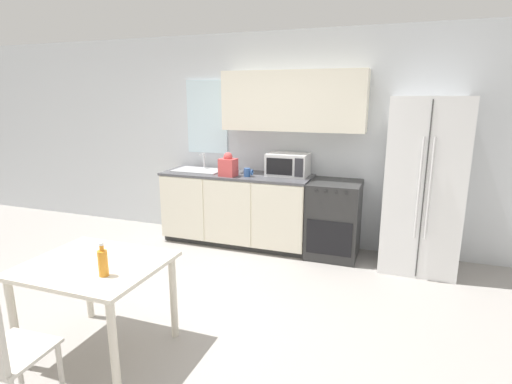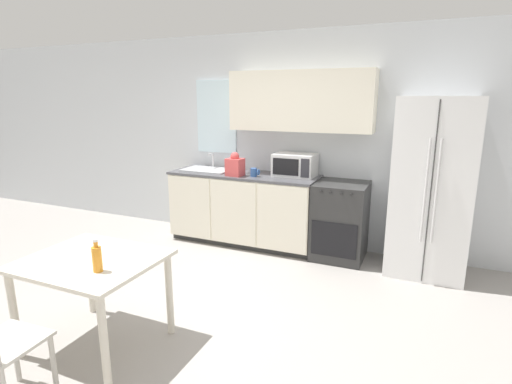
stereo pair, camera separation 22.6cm
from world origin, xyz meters
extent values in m
plane|color=gray|center=(0.00, 0.00, 0.00)|extent=(12.00, 12.00, 0.00)
cube|color=silver|center=(0.00, 2.18, 1.35)|extent=(12.00, 0.06, 2.70)
cube|color=silver|center=(-0.91, 2.14, 1.64)|extent=(0.59, 0.04, 0.97)
cube|color=silver|center=(0.33, 1.99, 1.85)|extent=(1.76, 0.32, 0.72)
cube|color=#333333|center=(-0.37, 1.87, 0.04)|extent=(1.92, 0.56, 0.08)
cube|color=silver|center=(-0.37, 1.84, 0.49)|extent=(1.92, 0.62, 0.83)
cube|color=silver|center=(-1.01, 1.52, 0.49)|extent=(0.62, 0.01, 0.81)
cube|color=silver|center=(-0.37, 1.52, 0.49)|extent=(0.62, 0.01, 0.81)
cube|color=silver|center=(0.28, 1.52, 0.49)|extent=(0.62, 0.01, 0.81)
cube|color=#4C4C51|center=(-0.37, 1.84, 0.92)|extent=(1.95, 0.65, 0.03)
cube|color=#2D2D2D|center=(0.91, 1.84, 0.46)|extent=(0.60, 0.62, 0.92)
cube|color=black|center=(0.91, 1.53, 0.32)|extent=(0.52, 0.01, 0.40)
cylinder|color=#262626|center=(0.74, 1.52, 0.87)|extent=(0.03, 0.02, 0.03)
cylinder|color=#262626|center=(0.85, 1.52, 0.87)|extent=(0.03, 0.02, 0.03)
cylinder|color=#262626|center=(0.97, 1.52, 0.87)|extent=(0.03, 0.02, 0.03)
cylinder|color=#262626|center=(1.08, 1.52, 0.87)|extent=(0.03, 0.02, 0.03)
cube|color=white|center=(1.86, 1.81, 0.96)|extent=(0.80, 0.68, 1.91)
cube|color=#3F3F3F|center=(1.86, 1.47, 0.96)|extent=(0.01, 0.01, 1.85)
cylinder|color=silver|center=(1.81, 1.44, 1.00)|extent=(0.02, 0.02, 1.05)
cylinder|color=silver|center=(1.91, 1.44, 1.00)|extent=(0.02, 0.02, 1.05)
cube|color=#B7BABC|center=(-0.91, 1.84, 0.95)|extent=(0.64, 0.42, 0.02)
cylinder|color=silver|center=(-0.91, 2.01, 1.06)|extent=(0.02, 0.02, 0.20)
cylinder|color=silver|center=(-0.91, 1.94, 1.15)|extent=(0.02, 0.14, 0.02)
cube|color=silver|center=(0.29, 1.94, 1.08)|extent=(0.51, 0.36, 0.28)
cube|color=black|center=(0.23, 1.76, 1.08)|extent=(0.33, 0.01, 0.20)
cube|color=#2D2D33|center=(0.48, 1.76, 1.08)|extent=(0.10, 0.01, 0.22)
cylinder|color=#335999|center=(-0.17, 1.71, 0.99)|extent=(0.08, 0.08, 0.10)
torus|color=#335999|center=(-0.10, 1.71, 1.00)|extent=(0.02, 0.08, 0.08)
cube|color=#D14C4C|center=(-0.40, 1.66, 1.05)|extent=(0.21, 0.19, 0.22)
sphere|color=#D14C4C|center=(-0.40, 1.66, 1.18)|extent=(0.12, 0.12, 0.11)
cube|color=beige|center=(-0.45, -0.68, 0.71)|extent=(0.98, 0.84, 0.03)
cylinder|color=beige|center=(-0.88, -1.04, 0.35)|extent=(0.06, 0.06, 0.69)
cylinder|color=beige|center=(-0.02, -1.04, 0.35)|extent=(0.06, 0.06, 0.69)
cylinder|color=beige|center=(-0.88, -0.32, 0.35)|extent=(0.06, 0.06, 0.69)
cylinder|color=beige|center=(-0.02, -0.32, 0.35)|extent=(0.06, 0.06, 0.69)
cube|color=beige|center=(-0.47, -1.38, 0.44)|extent=(0.42, 0.42, 0.02)
cylinder|color=beige|center=(-0.65, -1.22, 0.21)|extent=(0.03, 0.03, 0.43)
cylinder|color=beige|center=(-0.31, -1.20, 0.21)|extent=(0.03, 0.03, 0.43)
cylinder|color=orange|center=(-0.23, -0.83, 0.81)|extent=(0.07, 0.07, 0.18)
cylinder|color=orange|center=(-0.23, -0.83, 0.92)|extent=(0.03, 0.03, 0.04)
cylinder|color=white|center=(-0.23, -0.83, 0.95)|extent=(0.03, 0.03, 0.02)
camera|label=1|loc=(1.59, -2.83, 1.91)|focal=28.00mm
camera|label=2|loc=(1.80, -2.75, 1.91)|focal=28.00mm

